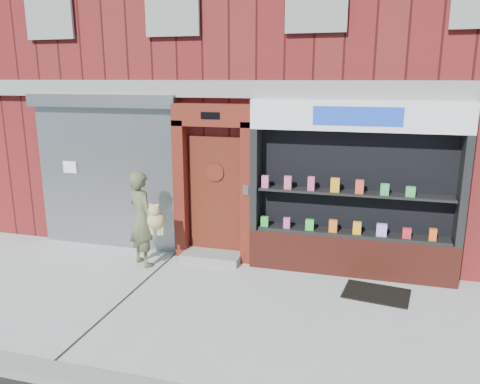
% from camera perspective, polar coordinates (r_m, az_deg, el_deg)
% --- Properties ---
extents(ground, '(80.00, 80.00, 0.00)m').
position_cam_1_polar(ground, '(7.21, -2.12, -13.85)').
color(ground, '#9E9E99').
rests_on(ground, ground).
extents(building, '(12.00, 8.16, 8.00)m').
position_cam_1_polar(building, '(12.25, 6.61, 16.74)').
color(building, maroon).
rests_on(building, ground).
extents(shutter_bay, '(3.10, 0.30, 3.04)m').
position_cam_1_polar(shutter_bay, '(9.56, -16.00, 3.45)').
color(shutter_bay, gray).
rests_on(shutter_bay, ground).
extents(red_door_bay, '(1.52, 0.58, 2.90)m').
position_cam_1_polar(red_door_bay, '(8.60, -3.21, 1.08)').
color(red_door_bay, '#5C190F').
rests_on(red_door_bay, ground).
extents(pharmacy_bay, '(3.50, 0.41, 3.00)m').
position_cam_1_polar(pharmacy_bay, '(8.14, 13.58, -0.63)').
color(pharmacy_bay, maroon).
rests_on(pharmacy_bay, ground).
extents(woman, '(0.87, 0.69, 1.75)m').
position_cam_1_polar(woman, '(8.59, -11.76, -3.21)').
color(woman, '#525739').
rests_on(woman, ground).
extents(doormat, '(1.09, 0.83, 0.03)m').
position_cam_1_polar(doormat, '(7.89, 16.28, -11.79)').
color(doormat, black).
rests_on(doormat, ground).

